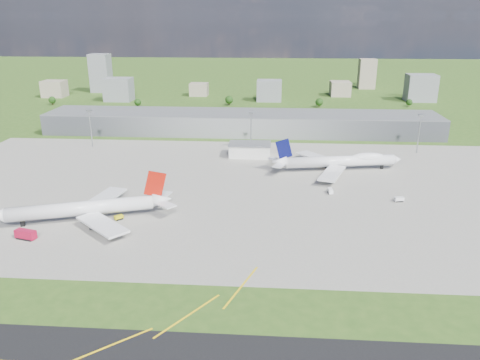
# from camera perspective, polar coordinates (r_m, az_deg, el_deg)

# --- Properties ---
(ground) EXTENTS (1400.00, 1400.00, 0.00)m
(ground) POSITION_cam_1_polar(r_m,az_deg,el_deg) (352.11, -0.02, 5.26)
(ground) COLOR #2E5019
(ground) RESTS_ON ground
(apron) EXTENTS (360.00, 190.00, 0.08)m
(apron) POSITION_cam_1_polar(r_m,az_deg,el_deg) (246.47, 0.50, -0.99)
(apron) COLOR gray
(apron) RESTS_ON ground
(terminal) EXTENTS (300.00, 42.00, 15.00)m
(terminal) POSITION_cam_1_polar(r_m,az_deg,el_deg) (364.96, 0.14, 6.98)
(terminal) COLOR gray
(terminal) RESTS_ON ground
(ops_building) EXTENTS (26.00, 16.00, 8.00)m
(ops_building) POSITION_cam_1_polar(r_m,az_deg,el_deg) (302.27, 1.20, 3.66)
(ops_building) COLOR silver
(ops_building) RESTS_ON ground
(mast_west) EXTENTS (3.50, 2.00, 25.90)m
(mast_west) POSITION_cam_1_polar(r_m,az_deg,el_deg) (336.82, -17.82, 6.78)
(mast_west) COLOR gray
(mast_west) RESTS_ON ground
(mast_center) EXTENTS (3.50, 2.00, 25.90)m
(mast_center) POSITION_cam_1_polar(r_m,az_deg,el_deg) (313.46, 1.36, 6.82)
(mast_center) COLOR gray
(mast_center) RESTS_ON ground
(mast_east) EXTENTS (3.50, 2.00, 25.90)m
(mast_east) POSITION_cam_1_polar(r_m,az_deg,el_deg) (327.52, 21.08, 6.07)
(mast_east) COLOR gray
(mast_east) RESTS_ON ground
(airliner_red_twin) EXTENTS (74.13, 56.41, 20.89)m
(airliner_red_twin) POSITION_cam_1_polar(r_m,az_deg,el_deg) (217.16, -18.02, -3.32)
(airliner_red_twin) COLOR silver
(airliner_red_twin) RESTS_ON ground
(airliner_blue_quad) EXTENTS (77.29, 59.95, 20.26)m
(airliner_blue_quad) POSITION_cam_1_polar(r_m,az_deg,el_deg) (279.18, 12.09, 2.24)
(airliner_blue_quad) COLOR silver
(airliner_blue_quad) RESTS_ON ground
(fire_truck) EXTENTS (9.23, 5.33, 3.83)m
(fire_truck) POSITION_cam_1_polar(r_m,az_deg,el_deg) (209.83, -24.67, -6.09)
(fire_truck) COLOR maroon
(fire_truck) RESTS_ON ground
(tug_yellow) EXTENTS (4.25, 4.14, 1.86)m
(tug_yellow) POSITION_cam_1_polar(r_m,az_deg,el_deg) (215.60, -14.57, -4.46)
(tug_yellow) COLOR #C9BB0B
(tug_yellow) RESTS_ON ground
(van_white_near) EXTENTS (2.56, 4.97, 2.47)m
(van_white_near) POSITION_cam_1_polar(r_m,az_deg,el_deg) (242.90, 10.95, -1.37)
(van_white_near) COLOR white
(van_white_near) RESTS_ON ground
(van_white_far) EXTENTS (4.80, 2.89, 2.34)m
(van_white_far) POSITION_cam_1_polar(r_m,az_deg,el_deg) (241.15, 18.82, -2.26)
(van_white_far) COLOR silver
(van_white_far) RESTS_ON ground
(bldg_far_w) EXTENTS (24.00, 20.00, 18.00)m
(bldg_far_w) POSITION_cam_1_polar(r_m,az_deg,el_deg) (571.16, -21.69, 10.30)
(bldg_far_w) COLOR gray
(bldg_far_w) RESTS_ON ground
(bldg_w) EXTENTS (28.00, 22.00, 24.00)m
(bldg_w) POSITION_cam_1_polar(r_m,az_deg,el_deg) (522.59, -14.58, 10.64)
(bldg_w) COLOR slate
(bldg_w) RESTS_ON ground
(bldg_cw) EXTENTS (20.00, 18.00, 14.00)m
(bldg_cw) POSITION_cam_1_polar(r_m,az_deg,el_deg) (543.02, -5.03, 10.95)
(bldg_cw) COLOR gray
(bldg_cw) RESTS_ON ground
(bldg_c) EXTENTS (26.00, 20.00, 22.00)m
(bldg_c) POSITION_cam_1_polar(r_m,az_deg,el_deg) (506.23, 3.58, 10.83)
(bldg_c) COLOR slate
(bldg_c) RESTS_ON ground
(bldg_ce) EXTENTS (22.00, 24.00, 16.00)m
(bldg_ce) POSITION_cam_1_polar(r_m,az_deg,el_deg) (551.48, 12.11, 10.83)
(bldg_ce) COLOR gray
(bldg_ce) RESTS_ON ground
(bldg_e) EXTENTS (30.00, 22.00, 28.00)m
(bldg_e) POSITION_cam_1_polar(r_m,az_deg,el_deg) (538.74, 21.17, 10.43)
(bldg_e) COLOR slate
(bldg_e) RESTS_ON ground
(bldg_tall_w) EXTENTS (22.00, 20.00, 44.00)m
(bldg_tall_w) POSITION_cam_1_polar(r_m,az_deg,el_deg) (590.70, -16.62, 12.38)
(bldg_tall_w) COLOR slate
(bldg_tall_w) RESTS_ON ground
(bldg_tall_e) EXTENTS (20.00, 18.00, 36.00)m
(bldg_tall_e) POSITION_cam_1_polar(r_m,az_deg,el_deg) (615.49, 15.21, 12.39)
(bldg_tall_e) COLOR gray
(bldg_tall_e) RESTS_ON ground
(tree_far_w) EXTENTS (7.20, 7.20, 8.80)m
(tree_far_w) POSITION_cam_1_polar(r_m,az_deg,el_deg) (518.55, -21.93, 9.04)
(tree_far_w) COLOR #382314
(tree_far_w) RESTS_ON ground
(tree_w) EXTENTS (6.75, 6.75, 8.25)m
(tree_w) POSITION_cam_1_polar(r_m,az_deg,el_deg) (481.81, -12.36, 9.25)
(tree_w) COLOR #382314
(tree_w) RESTS_ON ground
(tree_c) EXTENTS (8.10, 8.10, 9.90)m
(tree_c) POSITION_cam_1_polar(r_m,az_deg,el_deg) (479.43, -1.33, 9.76)
(tree_c) COLOR #382314
(tree_c) RESTS_ON ground
(tree_e) EXTENTS (7.65, 7.65, 9.35)m
(tree_e) POSITION_cam_1_polar(r_m,az_deg,el_deg) (474.75, 9.64, 9.36)
(tree_e) COLOR #382314
(tree_e) RESTS_ON ground
(tree_far_e) EXTENTS (6.30, 6.30, 7.70)m
(tree_far_e) POSITION_cam_1_polar(r_m,az_deg,el_deg) (501.33, 19.94, 8.89)
(tree_far_e) COLOR #382314
(tree_far_e) RESTS_ON ground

